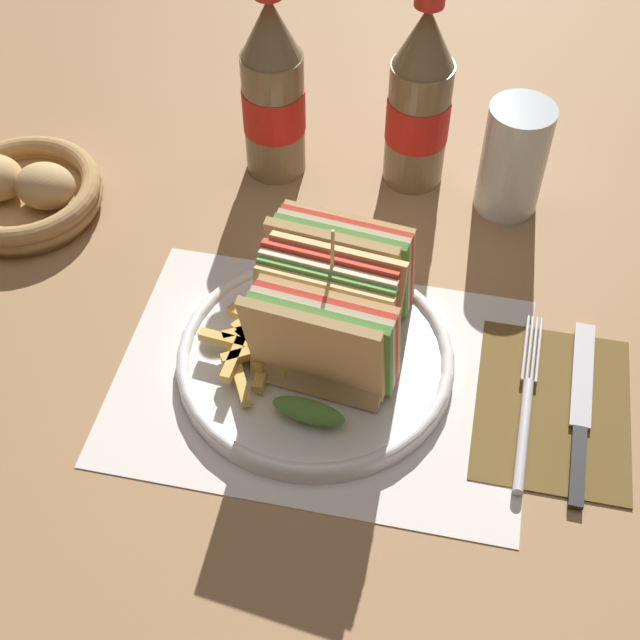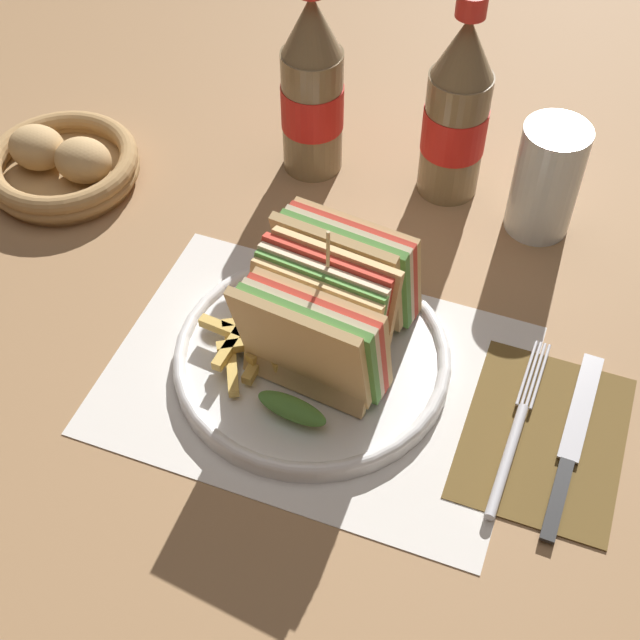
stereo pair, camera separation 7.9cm
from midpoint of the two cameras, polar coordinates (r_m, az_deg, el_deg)
ground_plane at (r=0.80m, az=2.57°, el=-3.97°), size 4.00×4.00×0.00m
placemat at (r=0.80m, az=2.84°, el=-3.92°), size 0.36×0.26×0.00m
plate_main at (r=0.80m, az=2.32°, el=-2.58°), size 0.25×0.25×0.02m
club_sandwich at (r=0.75m, az=3.59°, el=0.33°), size 0.13×0.18×0.15m
fries_pile at (r=0.78m, az=-1.57°, el=-1.56°), size 0.10×0.10×0.02m
ketchup_blob at (r=0.80m, az=-0.30°, el=-0.58°), size 0.05×0.04×0.02m
napkin at (r=0.79m, az=16.94°, el=-7.31°), size 0.13×0.17×0.00m
fork at (r=0.77m, az=15.13°, el=-7.67°), size 0.02×0.19×0.01m
knife at (r=0.79m, az=18.61°, el=-7.72°), size 0.02×0.20×0.00m
coke_bottle_near at (r=0.94m, az=1.96°, el=14.40°), size 0.07×0.07×0.23m
coke_bottle_far at (r=0.93m, az=11.21°, el=12.78°), size 0.07×0.07×0.23m
glass_near at (r=0.93m, az=16.71°, el=8.48°), size 0.07×0.07×0.12m
bread_basket at (r=1.00m, az=-13.98°, el=9.53°), size 0.16×0.16×0.06m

